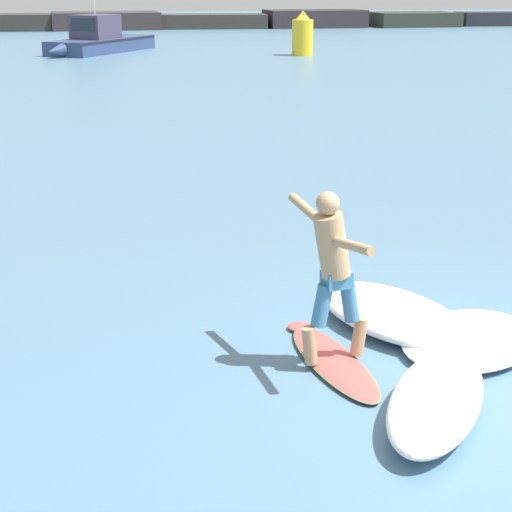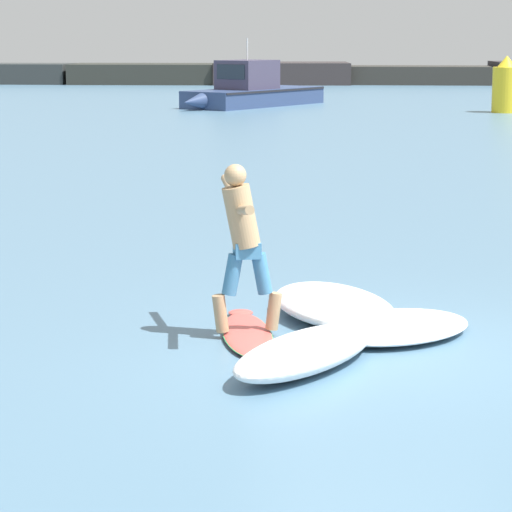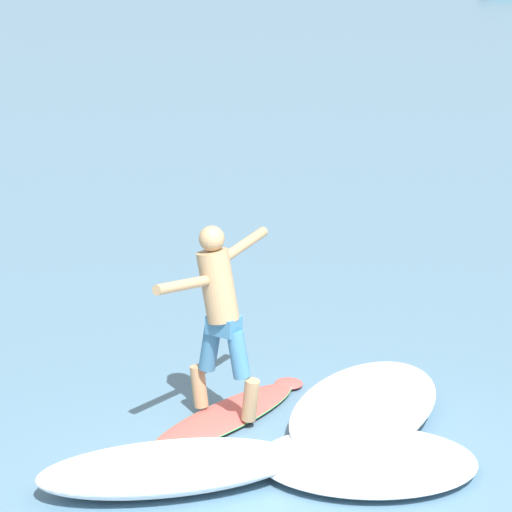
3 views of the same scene
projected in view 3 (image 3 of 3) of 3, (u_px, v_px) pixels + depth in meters
The scene contains 6 objects.
ground_plane at pixel (295, 495), 9.40m from camera, with size 200.00×200.00×0.00m, color slate.
surfboard at pixel (227, 415), 10.72m from camera, with size 0.74×2.03×0.21m.
surfer at pixel (219, 306), 10.42m from camera, with size 0.73×1.57×1.70m.
wave_foam_at_tail at pixel (367, 461), 9.78m from camera, with size 2.17×2.16×0.16m.
wave_foam_at_nose at pixel (168, 468), 9.49m from camera, with size 1.73×2.16×0.32m.
wave_foam_beside at pixel (365, 406), 10.62m from camera, with size 1.80×2.35×0.31m.
Camera 3 is at (5.85, -6.09, 4.56)m, focal length 85.00 mm.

